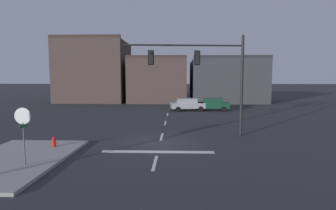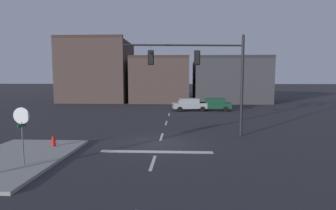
{
  "view_description": "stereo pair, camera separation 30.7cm",
  "coord_description": "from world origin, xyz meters",
  "px_view_note": "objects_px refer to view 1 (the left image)",
  "views": [
    {
      "loc": [
        1.07,
        -16.86,
        4.14
      ],
      "look_at": [
        0.43,
        2.56,
        2.23
      ],
      "focal_mm": 28.68,
      "sensor_mm": 36.0,
      "label": 1
    },
    {
      "loc": [
        1.38,
        -16.84,
        4.14
      ],
      "look_at": [
        0.43,
        2.56,
        2.23
      ],
      "focal_mm": 28.68,
      "sensor_mm": 36.0,
      "label": 2
    }
  ],
  "objects_px": {
    "stop_sign": "(23,123)",
    "car_lot_nearside": "(188,104)",
    "fire_hydrant": "(54,144)",
    "signal_mast_near_side": "(208,69)",
    "car_lot_middle": "(212,104)"
  },
  "relations": [
    {
      "from": "stop_sign",
      "to": "car_lot_nearside",
      "type": "height_order",
      "value": "stop_sign"
    },
    {
      "from": "stop_sign",
      "to": "fire_hydrant",
      "type": "distance_m",
      "value": 3.88
    },
    {
      "from": "stop_sign",
      "to": "car_lot_nearside",
      "type": "xyz_separation_m",
      "value": [
        8.43,
        22.71,
        -1.29
      ]
    },
    {
      "from": "stop_sign",
      "to": "signal_mast_near_side",
      "type": "bearing_deg",
      "value": 38.26
    },
    {
      "from": "signal_mast_near_side",
      "to": "car_lot_nearside",
      "type": "distance_m",
      "value": 15.97
    },
    {
      "from": "stop_sign",
      "to": "fire_hydrant",
      "type": "xyz_separation_m",
      "value": [
        -0.24,
        3.43,
        -1.82
      ]
    },
    {
      "from": "stop_sign",
      "to": "car_lot_nearside",
      "type": "relative_size",
      "value": 0.61
    },
    {
      "from": "fire_hydrant",
      "to": "car_lot_middle",
      "type": "bearing_deg",
      "value": 58.82
    },
    {
      "from": "stop_sign",
      "to": "fire_hydrant",
      "type": "relative_size",
      "value": 3.77
    },
    {
      "from": "signal_mast_near_side",
      "to": "car_lot_nearside",
      "type": "height_order",
      "value": "signal_mast_near_side"
    },
    {
      "from": "car_lot_nearside",
      "to": "stop_sign",
      "type": "bearing_deg",
      "value": -110.36
    },
    {
      "from": "signal_mast_near_side",
      "to": "fire_hydrant",
      "type": "distance_m",
      "value": 11.14
    },
    {
      "from": "signal_mast_near_side",
      "to": "fire_hydrant",
      "type": "height_order",
      "value": "signal_mast_near_side"
    },
    {
      "from": "stop_sign",
      "to": "fire_hydrant",
      "type": "height_order",
      "value": "stop_sign"
    },
    {
      "from": "car_lot_nearside",
      "to": "car_lot_middle",
      "type": "bearing_deg",
      "value": 4.94
    }
  ]
}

